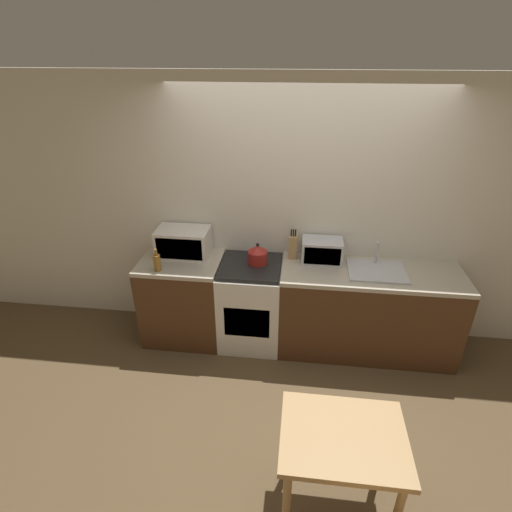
{
  "coord_description": "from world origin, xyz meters",
  "views": [
    {
      "loc": [
        0.0,
        -2.67,
        2.78
      ],
      "look_at": [
        -0.39,
        0.57,
        1.05
      ],
      "focal_mm": 28.0,
      "sensor_mm": 36.0,
      "label": 1
    }
  ],
  "objects_px": {
    "toaster_oven": "(322,251)",
    "microwave": "(183,242)",
    "bottle": "(157,262)",
    "stove_range": "(251,303)",
    "dining_table": "(342,448)",
    "kettle": "(257,255)"
  },
  "relations": [
    {
      "from": "stove_range",
      "to": "dining_table",
      "type": "distance_m",
      "value": 1.87
    },
    {
      "from": "bottle",
      "to": "dining_table",
      "type": "height_order",
      "value": "bottle"
    },
    {
      "from": "stove_range",
      "to": "bottle",
      "type": "height_order",
      "value": "bottle"
    },
    {
      "from": "bottle",
      "to": "toaster_oven",
      "type": "relative_size",
      "value": 0.57
    },
    {
      "from": "stove_range",
      "to": "toaster_oven",
      "type": "relative_size",
      "value": 2.31
    },
    {
      "from": "bottle",
      "to": "toaster_oven",
      "type": "height_order",
      "value": "same"
    },
    {
      "from": "microwave",
      "to": "dining_table",
      "type": "distance_m",
      "value": 2.38
    },
    {
      "from": "microwave",
      "to": "bottle",
      "type": "height_order",
      "value": "microwave"
    },
    {
      "from": "stove_range",
      "to": "kettle",
      "type": "relative_size",
      "value": 4.17
    },
    {
      "from": "bottle",
      "to": "toaster_oven",
      "type": "distance_m",
      "value": 1.58
    },
    {
      "from": "bottle",
      "to": "dining_table",
      "type": "distance_m",
      "value": 2.23
    },
    {
      "from": "microwave",
      "to": "bottle",
      "type": "xyz_separation_m",
      "value": [
        -0.16,
        -0.34,
        -0.05
      ]
    },
    {
      "from": "microwave",
      "to": "toaster_oven",
      "type": "bearing_deg",
      "value": 1.46
    },
    {
      "from": "dining_table",
      "to": "kettle",
      "type": "bearing_deg",
      "value": 112.64
    },
    {
      "from": "stove_range",
      "to": "microwave",
      "type": "bearing_deg",
      "value": 169.64
    },
    {
      "from": "toaster_oven",
      "to": "microwave",
      "type": "bearing_deg",
      "value": -178.54
    },
    {
      "from": "bottle",
      "to": "stove_range",
      "type": "bearing_deg",
      "value": 14.05
    },
    {
      "from": "stove_range",
      "to": "bottle",
      "type": "xyz_separation_m",
      "value": [
        -0.85,
        -0.21,
        0.54
      ]
    },
    {
      "from": "bottle",
      "to": "dining_table",
      "type": "relative_size",
      "value": 0.3
    },
    {
      "from": "toaster_oven",
      "to": "dining_table",
      "type": "relative_size",
      "value": 0.52
    },
    {
      "from": "microwave",
      "to": "toaster_oven",
      "type": "xyz_separation_m",
      "value": [
        1.37,
        0.03,
        -0.03
      ]
    },
    {
      "from": "toaster_oven",
      "to": "stove_range",
      "type": "bearing_deg",
      "value": -166.64
    }
  ]
}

